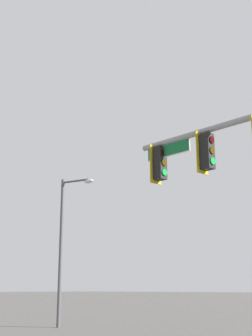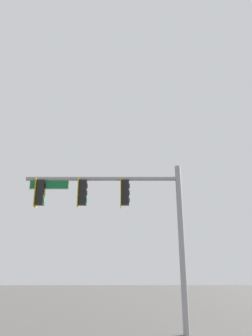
# 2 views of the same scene
# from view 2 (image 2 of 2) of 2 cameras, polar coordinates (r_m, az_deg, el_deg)

# --- Properties ---
(signal_pole_near) EXTENTS (7.06, 1.01, 7.03)m
(signal_pole_near) POSITION_cam_2_polar(r_m,az_deg,el_deg) (14.61, -0.62, -7.12)
(signal_pole_near) COLOR gray
(signal_pole_near) RESTS_ON ground_plane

